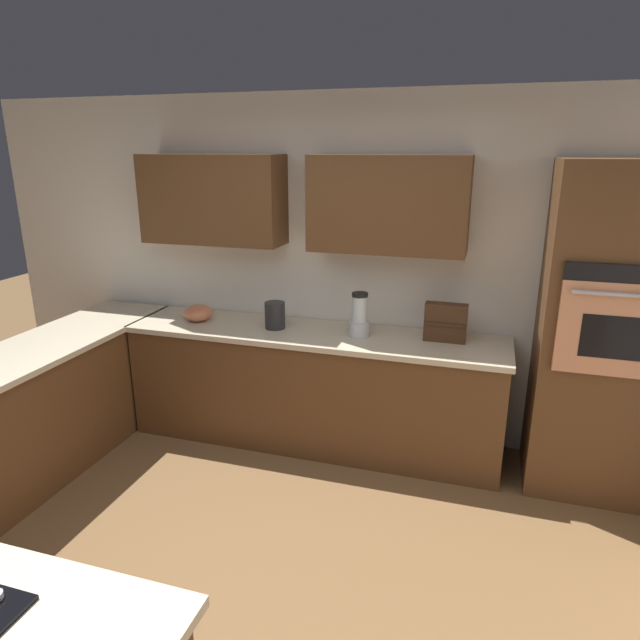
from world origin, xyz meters
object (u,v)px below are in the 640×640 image
at_px(kettle, 275,315).
at_px(wall_oven, 606,334).
at_px(blender, 359,318).
at_px(mixing_bowl, 198,313).
at_px(spice_rack, 446,322).

bearing_deg(kettle, wall_oven, 179.90).
height_order(blender, mixing_bowl, blender).
relative_size(wall_oven, mixing_bowl, 9.33).
bearing_deg(kettle, spice_rack, -176.34).
bearing_deg(mixing_bowl, wall_oven, 179.92).
height_order(spice_rack, kettle, spice_rack).
distance_m(mixing_bowl, spice_rack, 1.90).
bearing_deg(wall_oven, kettle, -0.10).
bearing_deg(wall_oven, blender, -0.14).
relative_size(wall_oven, spice_rack, 7.36).
height_order(wall_oven, kettle, wall_oven).
distance_m(wall_oven, kettle, 2.25).
relative_size(wall_oven, blender, 6.62).
xyz_separation_m(blender, mixing_bowl, (1.30, 0.00, -0.08)).
height_order(wall_oven, spice_rack, wall_oven).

